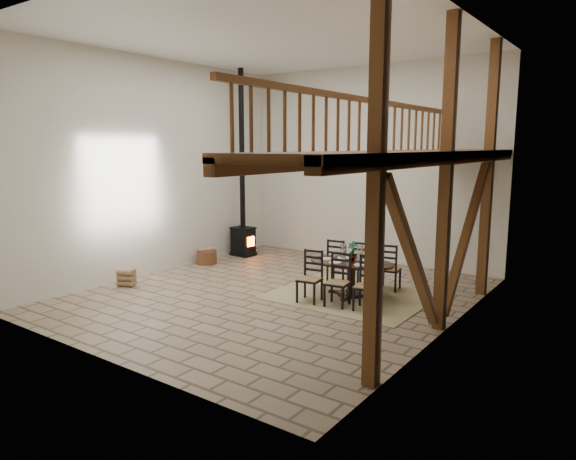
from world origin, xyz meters
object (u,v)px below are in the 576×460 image
Objects in this scene: log_basket at (207,257)px; log_stack at (126,278)px; wood_stove at (243,215)px; dining_table at (351,278)px.

log_basket is 2.54m from log_stack.
wood_stove is 11.79× the size of log_stack.
log_basket is at bearing -91.15° from wood_stove.
log_basket is (-0.10, -1.32, -0.96)m from wood_stove.
dining_table is 4.14× the size of log_basket.
wood_stove is at bearing 85.59° from log_basket.
wood_stove reaches higher than log_stack.
log_stack is at bearing -162.14° from dining_table.
log_basket is 1.21× the size of log_stack.
dining_table is at bearing -5.08° from log_basket.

